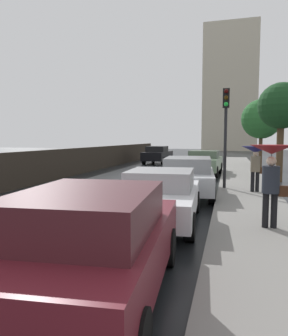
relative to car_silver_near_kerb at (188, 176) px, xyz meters
name	(u,v)px	position (x,y,z in m)	size (l,w,h in m)	color
ground	(30,232)	(-2.94, -5.62, -0.76)	(120.00, 120.00, 0.00)	black
sidewalk_strip	(265,247)	(2.16, -5.62, -0.69)	(2.20, 60.00, 0.14)	gray
car_silver_near_kerb	(188,176)	(0.00, 0.00, 0.00)	(2.17, 4.37, 1.43)	#B2B5BA
car_green_mid_road	(204,162)	(0.04, 7.38, -0.02)	(2.08, 4.15, 1.42)	slate
car_maroon_far_ahead	(93,243)	(-0.24, -8.29, 0.03)	(2.11, 4.15, 1.50)	maroon
car_black_behind_camera	(158,155)	(-4.46, 15.47, 0.00)	(1.97, 4.46, 1.47)	black
car_white_far_lane	(160,196)	(-0.20, -4.11, -0.06)	(2.04, 4.23, 1.34)	silver
pedestrian_with_umbrella_near	(256,155)	(2.43, 0.77, 0.76)	(1.04, 1.04, 1.71)	black
pedestrian_with_umbrella_far	(271,165)	(2.37, -4.42, 0.80)	(0.94, 0.94, 1.86)	black
traffic_light	(226,119)	(1.30, 1.49, 2.15)	(0.26, 0.39, 3.96)	black
street_tree_near	(261,119)	(3.69, 13.51, 2.77)	(2.87, 2.87, 4.98)	#4C3823
street_tree_mid	(281,107)	(3.87, 5.19, 2.90)	(2.24, 2.24, 4.83)	#4C3823
distant_tower	(231,90)	(1.54, 50.57, 9.99)	(9.51, 10.39, 21.50)	beige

